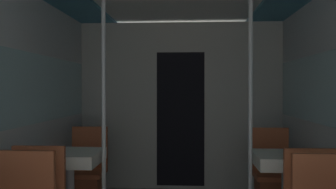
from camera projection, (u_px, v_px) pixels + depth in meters
The scene contains 8 objects.
wall_left at pixel (2, 113), 3.00m from camera, with size 0.05×6.20×2.24m.
bulkhead_far at pixel (181, 106), 5.07m from camera, with size 2.71×0.09×2.24m.
dining_table_left_1 at pixel (70, 163), 3.54m from camera, with size 0.58×0.58×0.76m.
chair_left_far_1 at pixel (86, 185), 4.11m from camera, with size 0.40×0.40×0.92m.
support_pole_left_1 at pixel (104, 113), 3.51m from camera, with size 0.04×0.04×2.24m.
dining_table_right_1 at pixel (286, 165), 3.42m from camera, with size 0.58×0.58×0.76m.
chair_right_far_1 at pixel (273, 188), 3.98m from camera, with size 0.40×0.40×0.92m.
support_pole_right_1 at pixel (250, 114), 3.43m from camera, with size 0.04×0.04×2.24m.
Camera 1 is at (0.13, -1.21, 1.35)m, focal length 40.00 mm.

